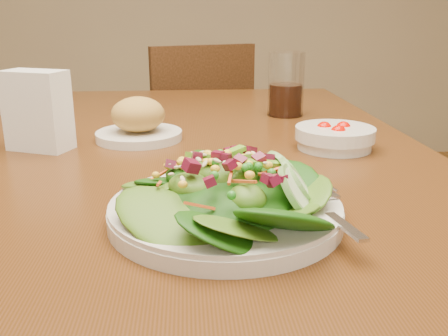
{
  "coord_description": "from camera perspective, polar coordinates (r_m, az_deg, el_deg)",
  "views": [
    {
      "loc": [
        0.0,
        -0.89,
        0.99
      ],
      "look_at": [
        0.05,
        -0.32,
        0.81
      ],
      "focal_mm": 40.0,
      "sensor_mm": 36.0,
      "label": 1
    }
  ],
  "objects": [
    {
      "name": "bread_plate",
      "position": [
        0.99,
        -9.75,
        5.15
      ],
      "size": [
        0.17,
        0.17,
        0.09
      ],
      "color": "silver",
      "rests_on": "dining_table"
    },
    {
      "name": "chair_far",
      "position": [
        1.96,
        -3.57,
        1.9
      ],
      "size": [
        0.52,
        0.52,
        0.88
      ],
      "rotation": [
        0.0,
        0.0,
        3.49
      ],
      "color": "#492815",
      "rests_on": "ground_plane"
    },
    {
      "name": "salad_plate",
      "position": [
        0.6,
        1.08,
        -3.32
      ],
      "size": [
        0.28,
        0.28,
        0.08
      ],
      "rotation": [
        0.0,
        0.0,
        0.02
      ],
      "color": "silver",
      "rests_on": "dining_table"
    },
    {
      "name": "dining_table",
      "position": [
        0.96,
        -4.19,
        -3.54
      ],
      "size": [
        0.9,
        1.4,
        0.75
      ],
      "color": "#4C2713",
      "rests_on": "ground_plane"
    },
    {
      "name": "napkin_holder",
      "position": [
        0.96,
        -20.56,
        6.4
      ],
      "size": [
        0.12,
        0.1,
        0.14
      ],
      "rotation": [
        0.0,
        0.0,
        -0.39
      ],
      "color": "white",
      "rests_on": "dining_table"
    },
    {
      "name": "drinking_glass",
      "position": [
        1.21,
        7.08,
        8.97
      ],
      "size": [
        0.09,
        0.09,
        0.15
      ],
      "color": "silver",
      "rests_on": "dining_table"
    },
    {
      "name": "tomato_bowl",
      "position": [
        0.94,
        12.54,
        3.47
      ],
      "size": [
        0.14,
        0.14,
        0.05
      ],
      "color": "silver",
      "rests_on": "dining_table"
    }
  ]
}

